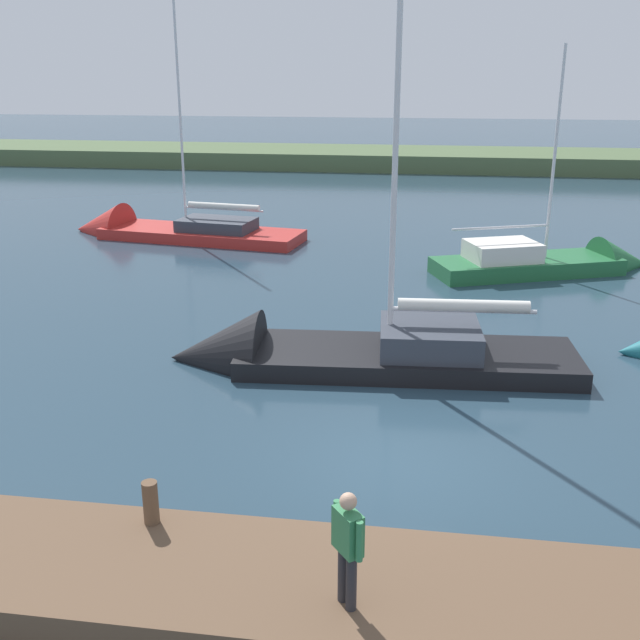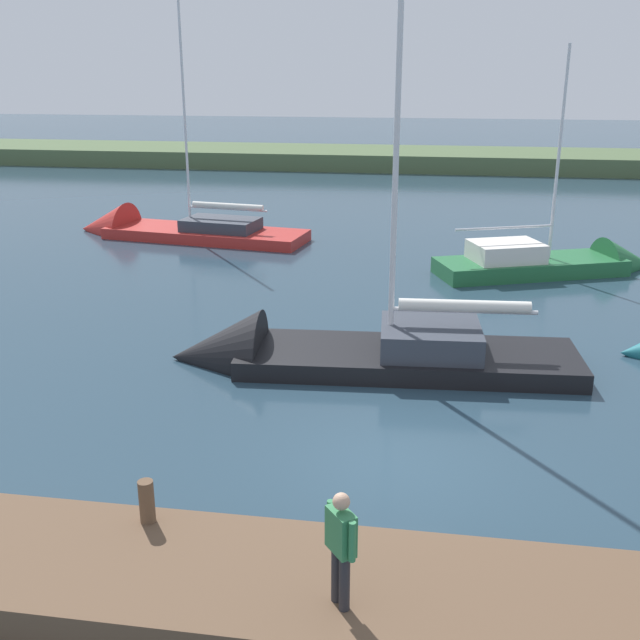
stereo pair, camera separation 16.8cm
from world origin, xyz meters
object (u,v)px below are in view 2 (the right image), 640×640
Objects in this scene: sailboat_near_dock at (162,233)px; person_on_dock at (341,543)px; mooring_post_near at (147,501)px; sailboat_mid_channel at (563,266)px; sailboat_far_left at (328,358)px.

person_on_dock is (-10.90, 23.02, 1.31)m from sailboat_near_dock.
sailboat_mid_channel is (-8.62, -18.10, -0.68)m from mooring_post_near.
sailboat_near_dock is (9.38, -13.69, -0.03)m from sailboat_far_left.
sailboat_near_dock is at bearing -59.26° from sailboat_far_left.
sailboat_mid_channel is at bearing 176.47° from sailboat_near_dock.
mooring_post_near is at bearing 118.49° from sailboat_near_dock.
person_on_dock is (5.53, 19.47, 1.26)m from sailboat_mid_channel.
person_on_dock is at bearing -127.05° from sailboat_mid_channel.
sailboat_near_dock is at bearing -70.17° from mooring_post_near.
sailboat_mid_channel is 20.28m from person_on_dock.
sailboat_near_dock reaches higher than person_on_dock.
person_on_dock is (-1.52, 9.33, 1.28)m from sailboat_far_left.
sailboat_mid_channel is at bearing -128.48° from sailboat_far_left.
sailboat_near_dock reaches higher than mooring_post_near.
sailboat_near_dock reaches higher than sailboat_mid_channel.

